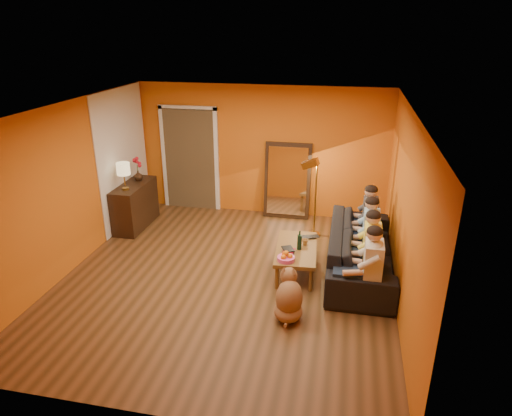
% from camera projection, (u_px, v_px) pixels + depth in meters
% --- Properties ---
extents(room_shell, '(5.00, 5.50, 2.60)m').
position_uv_depth(room_shell, '(232.00, 191.00, 6.94)').
color(room_shell, brown).
rests_on(room_shell, ground).
extents(white_accent, '(0.02, 1.90, 2.58)m').
position_uv_depth(white_accent, '(123.00, 158.00, 8.65)').
color(white_accent, white).
rests_on(white_accent, wall_left).
extents(doorway_recess, '(1.06, 0.30, 2.10)m').
position_uv_depth(doorway_recess, '(192.00, 158.00, 9.54)').
color(doorway_recess, '#3F2D19').
rests_on(doorway_recess, floor).
extents(door_jamb_left, '(0.08, 0.06, 2.20)m').
position_uv_depth(door_jamb_left, '(164.00, 158.00, 9.54)').
color(door_jamb_left, white).
rests_on(door_jamb_left, wall_back).
extents(door_jamb_right, '(0.08, 0.06, 2.20)m').
position_uv_depth(door_jamb_right, '(217.00, 161.00, 9.33)').
color(door_jamb_right, white).
rests_on(door_jamb_right, wall_back).
extents(door_header, '(1.22, 0.06, 0.08)m').
position_uv_depth(door_header, '(187.00, 108.00, 9.03)').
color(door_header, white).
rests_on(door_header, wall_back).
extents(mirror_frame, '(0.92, 0.27, 1.51)m').
position_uv_depth(mirror_frame, '(287.00, 181.00, 9.09)').
color(mirror_frame, black).
rests_on(mirror_frame, floor).
extents(mirror_glass, '(0.78, 0.21, 1.35)m').
position_uv_depth(mirror_glass, '(287.00, 181.00, 9.05)').
color(mirror_glass, white).
rests_on(mirror_glass, mirror_frame).
extents(sideboard, '(0.44, 1.18, 0.85)m').
position_uv_depth(sideboard, '(135.00, 205.00, 8.75)').
color(sideboard, black).
rests_on(sideboard, floor).
extents(table_lamp, '(0.24, 0.24, 0.51)m').
position_uv_depth(table_lamp, '(124.00, 176.00, 8.23)').
color(table_lamp, beige).
rests_on(table_lamp, sideboard).
extents(sofa, '(2.49, 0.97, 0.73)m').
position_uv_depth(sofa, '(361.00, 250.00, 7.17)').
color(sofa, black).
rests_on(sofa, floor).
extents(coffee_table, '(0.70, 1.26, 0.42)m').
position_uv_depth(coffee_table, '(296.00, 259.00, 7.20)').
color(coffee_table, brown).
rests_on(coffee_table, floor).
extents(floor_lamp, '(0.33, 0.27, 1.44)m').
position_uv_depth(floor_lamp, '(315.00, 199.00, 8.24)').
color(floor_lamp, '#AF8933').
rests_on(floor_lamp, floor).
extents(dog, '(0.56, 0.68, 0.69)m').
position_uv_depth(dog, '(289.00, 295.00, 6.02)').
color(dog, '#8D593F').
rests_on(dog, floor).
extents(person_far_left, '(0.70, 0.44, 1.22)m').
position_uv_depth(person_far_left, '(372.00, 268.00, 6.15)').
color(person_far_left, beige).
rests_on(person_far_left, sofa).
extents(person_mid_left, '(0.70, 0.44, 1.22)m').
position_uv_depth(person_mid_left, '(371.00, 249.00, 6.65)').
color(person_mid_left, '#E4D44C').
rests_on(person_mid_left, sofa).
extents(person_mid_right, '(0.70, 0.44, 1.22)m').
position_uv_depth(person_mid_right, '(370.00, 234.00, 7.14)').
color(person_mid_right, '#84ABCD').
rests_on(person_mid_right, sofa).
extents(person_far_right, '(0.70, 0.44, 1.22)m').
position_uv_depth(person_far_right, '(369.00, 220.00, 7.64)').
color(person_far_right, '#343539').
rests_on(person_far_right, sofa).
extents(fruit_bowl, '(0.26, 0.26, 0.16)m').
position_uv_depth(fruit_bowl, '(286.00, 256.00, 6.70)').
color(fruit_bowl, '#EC53A7').
rests_on(fruit_bowl, coffee_table).
extents(wine_bottle, '(0.07, 0.07, 0.31)m').
position_uv_depth(wine_bottle, '(299.00, 240.00, 7.01)').
color(wine_bottle, black).
rests_on(wine_bottle, coffee_table).
extents(tumbler, '(0.12, 0.12, 0.09)m').
position_uv_depth(tumbler, '(305.00, 242.00, 7.19)').
color(tumbler, '#B27F3F').
rests_on(tumbler, coffee_table).
extents(laptop, '(0.37, 0.30, 0.03)m').
position_uv_depth(laptop, '(310.00, 238.00, 7.40)').
color(laptop, black).
rests_on(laptop, coffee_table).
extents(book_lower, '(0.18, 0.24, 0.02)m').
position_uv_depth(book_lower, '(283.00, 252.00, 6.97)').
color(book_lower, black).
rests_on(book_lower, coffee_table).
extents(book_mid, '(0.19, 0.24, 0.02)m').
position_uv_depth(book_mid, '(284.00, 250.00, 6.97)').
color(book_mid, red).
rests_on(book_mid, book_lower).
extents(book_upper, '(0.24, 0.26, 0.02)m').
position_uv_depth(book_upper, '(283.00, 250.00, 6.95)').
color(book_upper, black).
rests_on(book_upper, book_mid).
extents(vase, '(0.18, 0.18, 0.19)m').
position_uv_depth(vase, '(138.00, 176.00, 8.79)').
color(vase, black).
rests_on(vase, sideboard).
extents(flowers, '(0.17, 0.17, 0.48)m').
position_uv_depth(flowers, '(137.00, 162.00, 8.69)').
color(flowers, red).
rests_on(flowers, vase).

